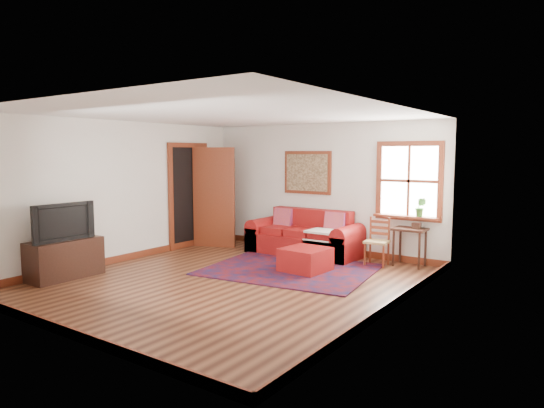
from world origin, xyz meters
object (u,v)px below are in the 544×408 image
Objects in this scene: side_table at (410,235)px; red_ottoman at (305,260)px; red_leather_sofa at (305,240)px; media_cabinet at (65,259)px; ladder_back_chair at (378,240)px.

red_ottoman is at bearing -132.59° from side_table.
side_table is at bearing 51.69° from red_ottoman.
media_cabinet is (-2.14, -3.66, 0.02)m from red_leather_sofa.
red_ottoman is (0.71, -1.18, -0.09)m from red_leather_sofa.
red_leather_sofa reaches higher than side_table.
red_leather_sofa is at bearing 125.51° from red_ottoman.
red_ottoman is 1.04× the size of side_table.
red_leather_sofa is 4.24m from media_cabinet.
side_table is 0.80× the size of ladder_back_chair.
red_leather_sofa reaches higher than red_ottoman.
media_cabinet is (-3.62, -3.62, -0.14)m from ladder_back_chair.
side_table is 0.60× the size of media_cabinet.
red_ottoman is 3.78m from media_cabinet.
red_leather_sofa is 2.63× the size of ladder_back_chair.
side_table is at bearing 43.21° from media_cabinet.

